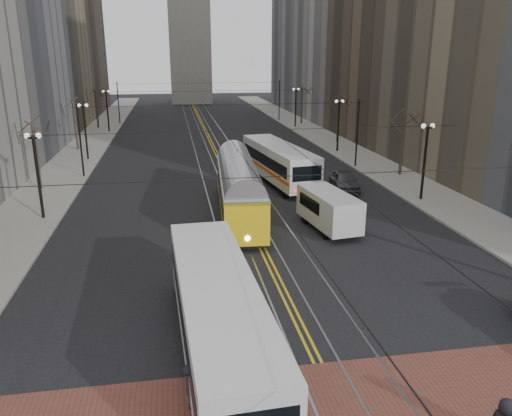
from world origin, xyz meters
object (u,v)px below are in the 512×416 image
object	(u,v)px
streetcar	(239,193)
sedan_grey	(344,181)
transit_bus	(218,319)
cargo_van	(329,211)
pedestrian_d	(193,386)
rear_bus	(278,164)

from	to	relation	value
streetcar	sedan_grey	xyz separation A→B (m)	(9.45, 5.37, -0.83)
transit_bus	streetcar	bearing A→B (deg)	77.21
streetcar	cargo_van	bearing A→B (deg)	-32.00
sedan_grey	transit_bus	bearing A→B (deg)	-113.47
sedan_grey	pedestrian_d	size ratio (longest dim) A/B	2.82
cargo_van	sedan_grey	distance (m)	10.07
cargo_van	pedestrian_d	xyz separation A→B (m)	(-9.29, -15.50, -0.39)
rear_bus	pedestrian_d	bearing A→B (deg)	-115.04
streetcar	cargo_van	distance (m)	6.44
transit_bus	streetcar	distance (m)	16.90
rear_bus	cargo_van	bearing A→B (deg)	-95.07
streetcar	pedestrian_d	size ratio (longest dim) A/B	8.43
rear_bus	pedestrian_d	xyz separation A→B (m)	(-8.70, -28.00, -0.81)
transit_bus	rear_bus	world-z (taller)	rear_bus
streetcar	rear_bus	bearing A→B (deg)	65.92
streetcar	sedan_grey	bearing A→B (deg)	33.39
rear_bus	sedan_grey	xyz separation A→B (m)	(4.83, -3.37, -0.85)
transit_bus	streetcar	size ratio (longest dim) A/B	0.92
sedan_grey	pedestrian_d	xyz separation A→B (m)	(-13.53, -24.62, 0.04)
transit_bus	streetcar	world-z (taller)	streetcar
streetcar	sedan_grey	distance (m)	10.90
sedan_grey	pedestrian_d	bearing A→B (deg)	-112.74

